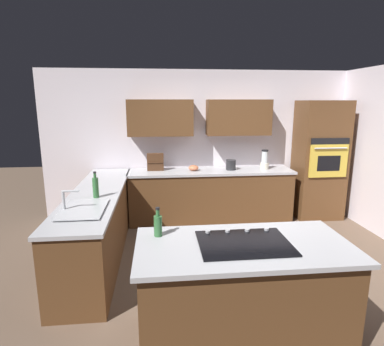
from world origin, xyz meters
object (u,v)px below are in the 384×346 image
(mixing_bowl, at_px, (194,168))
(cooktop, at_px, (244,243))
(wall_oven, at_px, (319,160))
(kettle, at_px, (231,165))
(dish_soap_bottle, at_px, (96,187))
(blender, at_px, (265,161))
(spice_rack, at_px, (155,162))
(oil_bottle, at_px, (158,225))
(sink_unit, at_px, (83,209))

(mixing_bowl, bearing_deg, cooktop, 91.96)
(wall_oven, relative_size, kettle, 11.91)
(dish_soap_bottle, bearing_deg, mixing_bowl, -133.17)
(cooktop, height_order, mixing_bowl, mixing_bowl)
(blender, relative_size, spice_rack, 1.15)
(kettle, bearing_deg, wall_oven, 179.77)
(spice_rack, bearing_deg, wall_oven, 178.34)
(cooktop, xyz_separation_m, blender, (-1.15, -2.95, 0.14))
(cooktop, xyz_separation_m, mixing_bowl, (0.10, -2.95, 0.04))
(wall_oven, height_order, blender, wall_oven)
(cooktop, height_order, spice_rack, spice_rack)
(mixing_bowl, xyz_separation_m, oil_bottle, (0.61, 2.71, 0.06))
(spice_rack, relative_size, oil_bottle, 1.13)
(blender, xyz_separation_m, mixing_bowl, (1.25, 0.00, -0.10))
(kettle, bearing_deg, dish_soap_bottle, 35.87)
(sink_unit, xyz_separation_m, kettle, (-2.08, -1.94, 0.07))
(oil_bottle, bearing_deg, wall_oven, -136.56)
(spice_rack, relative_size, dish_soap_bottle, 0.91)
(mixing_bowl, bearing_deg, spice_rack, -6.82)
(blender, distance_m, mixing_bowl, 1.25)
(dish_soap_bottle, bearing_deg, cooktop, 134.69)
(blender, relative_size, oil_bottle, 1.30)
(sink_unit, relative_size, oil_bottle, 2.66)
(wall_oven, xyz_separation_m, spice_rack, (2.90, -0.08, 0.01))
(sink_unit, relative_size, blender, 2.05)
(sink_unit, height_order, kettle, sink_unit)
(cooktop, distance_m, spice_rack, 3.12)
(mixing_bowl, bearing_deg, kettle, 180.00)
(sink_unit, bearing_deg, cooktop, 146.64)
(sink_unit, relative_size, cooktop, 0.92)
(cooktop, xyz_separation_m, spice_rack, (0.75, -3.03, 0.14))
(dish_soap_bottle, height_order, oil_bottle, dish_soap_bottle)
(sink_unit, bearing_deg, dish_soap_bottle, -96.95)
(dish_soap_bottle, bearing_deg, wall_oven, -158.11)
(kettle, relative_size, dish_soap_bottle, 0.53)
(mixing_bowl, relative_size, spice_rack, 0.59)
(oil_bottle, bearing_deg, kettle, -114.90)
(cooktop, xyz_separation_m, kettle, (-0.55, -2.95, 0.08))
(cooktop, height_order, oil_bottle, oil_bottle)
(wall_oven, height_order, mixing_bowl, wall_oven)
(spice_rack, bearing_deg, mixing_bowl, 173.18)
(oil_bottle, bearing_deg, mixing_bowl, -102.67)
(spice_rack, xyz_separation_m, oil_bottle, (-0.04, 2.79, -0.05))
(blender, distance_m, spice_rack, 1.90)
(mixing_bowl, bearing_deg, blender, -180.00)
(wall_oven, height_order, kettle, wall_oven)
(cooktop, bearing_deg, oil_bottle, -18.16)
(sink_unit, distance_m, spice_rack, 2.17)
(spice_rack, bearing_deg, sink_unit, 68.91)
(blender, bearing_deg, kettle, 0.00)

